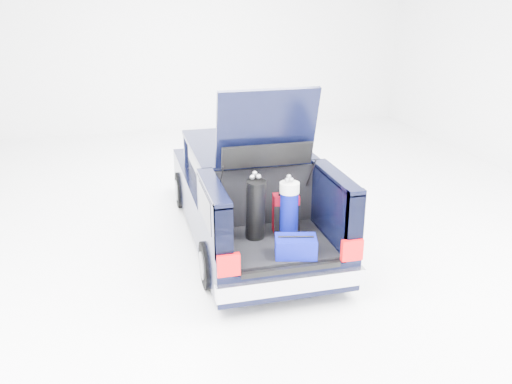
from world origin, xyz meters
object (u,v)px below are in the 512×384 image
object	(u,v)px
black_golf_bag	(256,209)
blue_duffel	(296,246)
blue_golf_bag	(289,209)
red_suitcase	(286,214)
car	(246,193)

from	to	relation	value
black_golf_bag	blue_duffel	bearing A→B (deg)	-61.95
black_golf_bag	blue_golf_bag	size ratio (longest dim) A/B	1.07
red_suitcase	black_golf_bag	xyz separation A→B (m)	(-0.43, -0.10, 0.14)
red_suitcase	black_golf_bag	distance (m)	0.47
red_suitcase	blue_duffel	world-z (taller)	red_suitcase
black_golf_bag	blue_duffel	xyz separation A→B (m)	(0.35, -0.57, -0.28)
blue_duffel	black_golf_bag	bearing A→B (deg)	135.46
blue_golf_bag	blue_duffel	size ratio (longest dim) A/B	1.51
car	black_golf_bag	distance (m)	1.49
red_suitcase	blue_golf_bag	xyz separation A→B (m)	(-0.01, -0.15, 0.12)
car	blue_golf_bag	bearing A→B (deg)	-82.00
red_suitcase	blue_golf_bag	world-z (taller)	blue_golf_bag
red_suitcase	blue_golf_bag	bearing A→B (deg)	-85.88
car	black_golf_bag	bearing A→B (deg)	-98.59
black_golf_bag	blue_golf_bag	distance (m)	0.43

